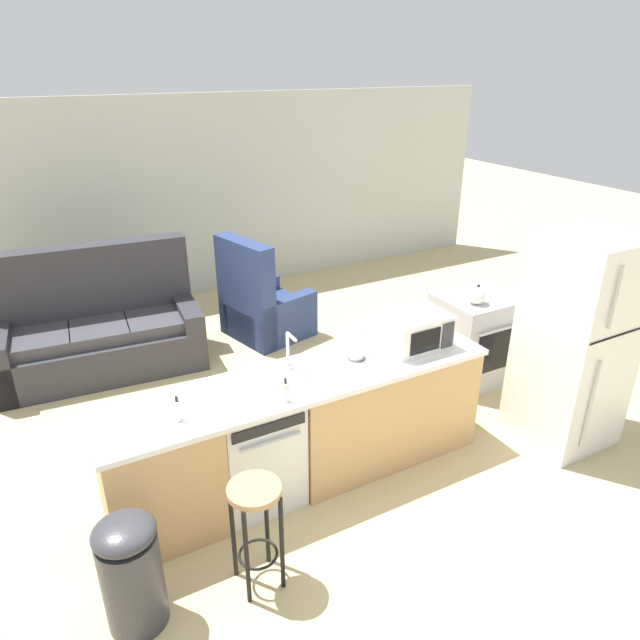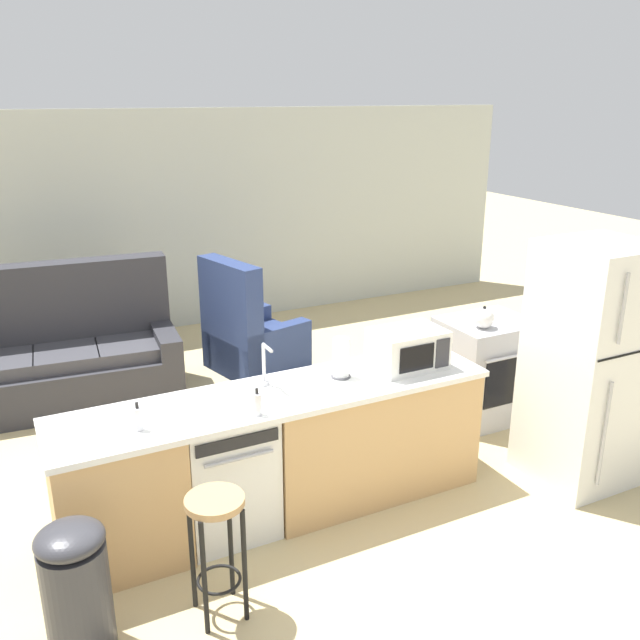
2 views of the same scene
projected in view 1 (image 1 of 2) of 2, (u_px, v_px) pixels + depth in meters
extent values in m
plane|color=tan|center=(287.00, 483.00, 4.40)|extent=(24.00, 24.00, 0.00)
cube|color=beige|center=(164.00, 202.00, 7.33)|extent=(10.00, 0.06, 2.60)
cube|color=tan|center=(161.00, 477.00, 3.81)|extent=(0.75, 0.62, 0.86)
cube|color=tan|center=(378.00, 407.00, 4.58)|extent=(1.55, 0.62, 0.86)
cube|color=white|center=(303.00, 380.00, 4.09)|extent=(2.94, 0.66, 0.04)
cube|color=brown|center=(304.00, 473.00, 4.44)|extent=(2.86, 0.56, 0.08)
cube|color=white|center=(254.00, 448.00, 4.11)|extent=(0.58, 0.58, 0.84)
cube|color=black|center=(269.00, 428.00, 3.73)|extent=(0.52, 0.01, 0.08)
cylinder|color=#B2B2B7|center=(271.00, 442.00, 3.76)|extent=(0.44, 0.02, 0.02)
cube|color=#B7B7BC|center=(475.00, 340.00, 5.68)|extent=(0.76, 0.64, 0.85)
cube|color=black|center=(499.00, 350.00, 5.40)|extent=(0.53, 0.01, 0.43)
cylinder|color=silver|center=(504.00, 329.00, 5.29)|extent=(0.61, 0.03, 0.03)
cube|color=#B7B7BC|center=(480.00, 298.00, 5.49)|extent=(0.76, 0.64, 0.05)
torus|color=black|center=(476.00, 304.00, 5.31)|extent=(0.16, 0.16, 0.01)
torus|color=black|center=(503.00, 298.00, 5.46)|extent=(0.16, 0.16, 0.01)
torus|color=black|center=(457.00, 295.00, 5.51)|extent=(0.16, 0.16, 0.01)
torus|color=black|center=(484.00, 289.00, 5.66)|extent=(0.16, 0.16, 0.01)
cube|color=white|center=(576.00, 342.00, 4.61)|extent=(0.72, 0.70, 1.79)
cylinder|color=#B2B2B7|center=(616.00, 298.00, 3.99)|extent=(0.02, 0.02, 0.48)
cylinder|color=#B2B2B7|center=(590.00, 406.00, 4.37)|extent=(0.02, 0.02, 0.78)
cube|color=black|center=(621.00, 335.00, 4.24)|extent=(0.68, 0.01, 0.01)
cube|color=white|center=(415.00, 331.00, 4.46)|extent=(0.50, 0.36, 0.28)
cube|color=black|center=(426.00, 341.00, 4.29)|extent=(0.27, 0.01, 0.18)
cube|color=#2D2D33|center=(448.00, 335.00, 4.39)|extent=(0.11, 0.01, 0.21)
cylinder|color=silver|center=(288.00, 367.00, 4.20)|extent=(0.07, 0.07, 0.03)
cylinder|color=silver|center=(288.00, 349.00, 4.14)|extent=(0.02, 0.02, 0.26)
cylinder|color=silver|center=(292.00, 337.00, 4.03)|extent=(0.02, 0.14, 0.02)
cylinder|color=#4C4C51|center=(356.00, 358.00, 4.34)|extent=(0.14, 0.14, 0.01)
cylinder|color=white|center=(357.00, 341.00, 4.28)|extent=(0.11, 0.11, 0.27)
cylinder|color=silver|center=(286.00, 392.00, 3.77)|extent=(0.06, 0.06, 0.14)
cylinder|color=black|center=(285.00, 381.00, 3.73)|extent=(0.02, 0.02, 0.04)
cylinder|color=silver|center=(178.00, 411.00, 3.57)|extent=(0.06, 0.06, 0.14)
cylinder|color=black|center=(176.00, 399.00, 3.53)|extent=(0.02, 0.02, 0.04)
sphere|color=silver|center=(477.00, 295.00, 5.27)|extent=(0.17, 0.17, 0.17)
sphere|color=black|center=(479.00, 286.00, 5.23)|extent=(0.03, 0.03, 0.03)
cone|color=silver|center=(484.00, 292.00, 5.30)|extent=(0.08, 0.04, 0.06)
cylinder|color=tan|center=(254.00, 490.00, 3.28)|extent=(0.32, 0.32, 0.04)
cylinder|color=black|center=(247.00, 558.00, 3.29)|extent=(0.03, 0.03, 0.70)
cylinder|color=black|center=(282.00, 544.00, 3.39)|extent=(0.03, 0.03, 0.70)
cylinder|color=black|center=(233.00, 533.00, 3.47)|extent=(0.03, 0.03, 0.70)
cylinder|color=black|center=(267.00, 520.00, 3.57)|extent=(0.03, 0.03, 0.70)
torus|color=black|center=(258.00, 554.00, 3.49)|extent=(0.25, 0.25, 0.02)
cylinder|color=#333338|center=(133.00, 581.00, 3.20)|extent=(0.34, 0.34, 0.62)
ellipsoid|color=#333338|center=(124.00, 533.00, 3.05)|extent=(0.35, 0.35, 0.14)
cube|color=#2D2D33|center=(103.00, 352.00, 5.91)|extent=(2.07, 1.07, 0.42)
cube|color=#2D2D33|center=(94.00, 303.00, 6.01)|extent=(2.01, 0.41, 1.27)
cube|color=#2D2D33|center=(4.00, 360.00, 5.54)|extent=(0.28, 0.91, 0.62)
cube|color=#2D2D33|center=(189.00, 328.00, 6.20)|extent=(0.28, 0.91, 0.62)
cube|color=#3B3B41|center=(40.00, 340.00, 5.56)|extent=(0.61, 0.68, 0.12)
cube|color=#3B3B41|center=(99.00, 330.00, 5.76)|extent=(0.61, 0.68, 0.12)
cube|color=#3B3B41|center=(155.00, 321.00, 5.96)|extent=(0.61, 0.68, 0.12)
cube|color=navy|center=(268.00, 318.00, 6.71)|extent=(0.98, 1.02, 0.40)
cube|color=navy|center=(246.00, 293.00, 6.36)|extent=(0.40, 0.87, 1.20)
cube|color=navy|center=(287.00, 321.00, 6.45)|extent=(0.81, 0.35, 0.55)
cube|color=navy|center=(251.00, 303.00, 6.91)|extent=(0.81, 0.35, 0.55)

